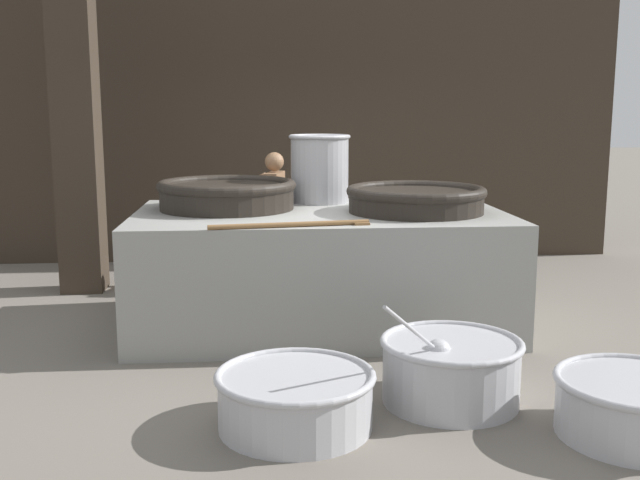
{
  "coord_description": "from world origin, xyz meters",
  "views": [
    {
      "loc": [
        -0.54,
        -6.52,
        1.92
      ],
      "look_at": [
        0.0,
        0.0,
        0.77
      ],
      "focal_mm": 42.0,
      "sensor_mm": 36.0,
      "label": 1
    }
  ],
  "objects_px": {
    "giant_wok_far": "(416,198)",
    "prep_bowl_vegetables": "(451,367)",
    "prep_bowl_meat": "(295,397)",
    "stock_pot": "(320,168)",
    "cook": "(274,214)",
    "prep_bowl_extra": "(636,404)",
    "giant_wok_near": "(227,193)"
  },
  "relations": [
    {
      "from": "giant_wok_far",
      "to": "prep_bowl_vegetables",
      "type": "distance_m",
      "value": 2.01
    },
    {
      "from": "giant_wok_far",
      "to": "prep_bowl_meat",
      "type": "bearing_deg",
      "value": -118.97
    },
    {
      "from": "stock_pot",
      "to": "cook",
      "type": "bearing_deg",
      "value": 117.07
    },
    {
      "from": "prep_bowl_vegetables",
      "to": "prep_bowl_extra",
      "type": "relative_size",
      "value": 1.06
    },
    {
      "from": "giant_wok_near",
      "to": "prep_bowl_extra",
      "type": "xyz_separation_m",
      "value": [
        2.49,
        -2.74,
        -0.97
      ]
    },
    {
      "from": "prep_bowl_extra",
      "to": "stock_pot",
      "type": "bearing_deg",
      "value": 116.99
    },
    {
      "from": "giant_wok_near",
      "to": "prep_bowl_meat",
      "type": "distance_m",
      "value": 2.69
    },
    {
      "from": "prep_bowl_extra",
      "to": "giant_wok_near",
      "type": "bearing_deg",
      "value": 132.22
    },
    {
      "from": "cook",
      "to": "giant_wok_far",
      "type": "bearing_deg",
      "value": 140.81
    },
    {
      "from": "cook",
      "to": "prep_bowl_extra",
      "type": "relative_size",
      "value": 1.52
    },
    {
      "from": "giant_wok_far",
      "to": "cook",
      "type": "relative_size",
      "value": 0.84
    },
    {
      "from": "stock_pot",
      "to": "prep_bowl_meat",
      "type": "bearing_deg",
      "value": -97.57
    },
    {
      "from": "prep_bowl_vegetables",
      "to": "stock_pot",
      "type": "bearing_deg",
      "value": 104.34
    },
    {
      "from": "giant_wok_near",
      "to": "prep_bowl_vegetables",
      "type": "distance_m",
      "value": 2.79
    },
    {
      "from": "stock_pot",
      "to": "prep_bowl_vegetables",
      "type": "distance_m",
      "value": 2.88
    },
    {
      "from": "prep_bowl_meat",
      "to": "cook",
      "type": "bearing_deg",
      "value": 90.64
    },
    {
      "from": "giant_wok_near",
      "to": "cook",
      "type": "height_order",
      "value": "cook"
    },
    {
      "from": "giant_wok_far",
      "to": "prep_bowl_meat",
      "type": "distance_m",
      "value": 2.59
    },
    {
      "from": "cook",
      "to": "prep_bowl_vegetables",
      "type": "height_order",
      "value": "cook"
    },
    {
      "from": "giant_wok_near",
      "to": "prep_bowl_vegetables",
      "type": "bearing_deg",
      "value": -54.42
    },
    {
      "from": "cook",
      "to": "prep_bowl_meat",
      "type": "distance_m",
      "value": 3.77
    },
    {
      "from": "cook",
      "to": "prep_bowl_vegetables",
      "type": "distance_m",
      "value": 3.61
    },
    {
      "from": "giant_wok_far",
      "to": "stock_pot",
      "type": "distance_m",
      "value": 1.13
    },
    {
      "from": "giant_wok_near",
      "to": "cook",
      "type": "distance_m",
      "value": 1.39
    },
    {
      "from": "stock_pot",
      "to": "prep_bowl_vegetables",
      "type": "xyz_separation_m",
      "value": [
        0.66,
        -2.57,
        -1.12
      ]
    },
    {
      "from": "cook",
      "to": "prep_bowl_meat",
      "type": "relative_size",
      "value": 1.49
    },
    {
      "from": "prep_bowl_vegetables",
      "to": "giant_wok_far",
      "type": "bearing_deg",
      "value": 86.01
    },
    {
      "from": "cook",
      "to": "prep_bowl_meat",
      "type": "xyz_separation_m",
      "value": [
        0.04,
        -3.72,
        -0.6
      ]
    },
    {
      "from": "giant_wok_near",
      "to": "giant_wok_far",
      "type": "xyz_separation_m",
      "value": [
        1.66,
        -0.35,
        -0.02
      ]
    },
    {
      "from": "giant_wok_near",
      "to": "stock_pot",
      "type": "distance_m",
      "value": 0.99
    },
    {
      "from": "giant_wok_near",
      "to": "giant_wok_far",
      "type": "bearing_deg",
      "value": -12.0
    },
    {
      "from": "giant_wok_near",
      "to": "prep_bowl_vegetables",
      "type": "xyz_separation_m",
      "value": [
        1.53,
        -2.14,
        -0.93
      ]
    }
  ]
}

